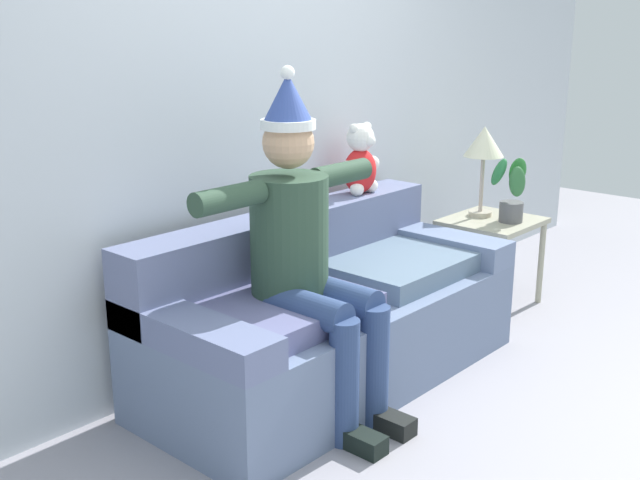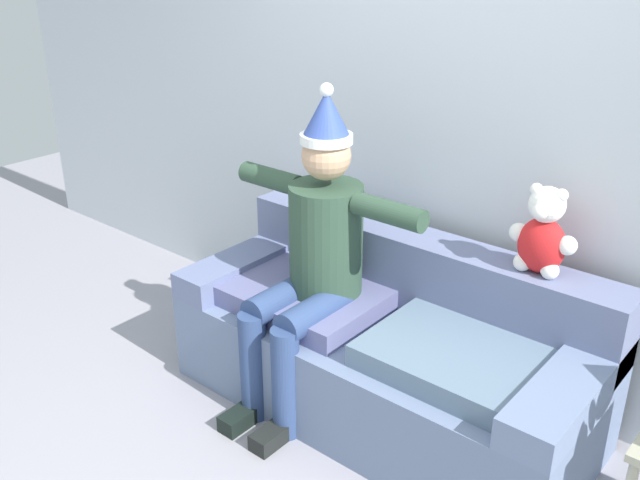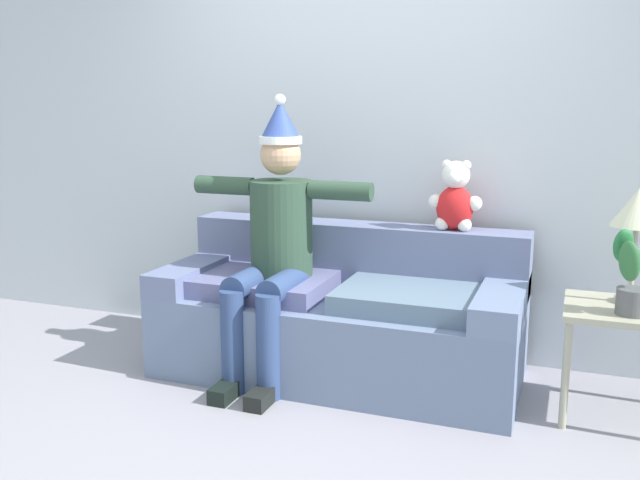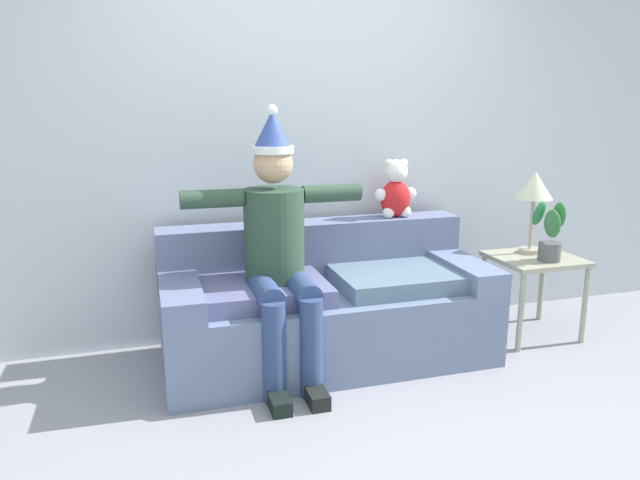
{
  "view_description": "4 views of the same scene",
  "coord_description": "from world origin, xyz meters",
  "px_view_note": "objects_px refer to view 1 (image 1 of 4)",
  "views": [
    {
      "loc": [
        -2.65,
        -1.29,
        1.7
      ],
      "look_at": [
        -0.15,
        0.95,
        0.75
      ],
      "focal_mm": 43.76,
      "sensor_mm": 36.0,
      "label": 1
    },
    {
      "loc": [
        1.55,
        -1.31,
        2.11
      ],
      "look_at": [
        -0.32,
        0.93,
        0.82
      ],
      "focal_mm": 39.52,
      "sensor_mm": 36.0,
      "label": 2
    },
    {
      "loc": [
        1.18,
        -2.42,
        1.48
      ],
      "look_at": [
        -0.07,
        0.89,
        0.77
      ],
      "focal_mm": 38.8,
      "sensor_mm": 36.0,
      "label": 3
    },
    {
      "loc": [
        -1.02,
        -2.22,
        1.55
      ],
      "look_at": [
        -0.1,
        0.82,
        0.79
      ],
      "focal_mm": 33.21,
      "sensor_mm": 36.0,
      "label": 4
    }
  ],
  "objects_px": {
    "couch": "(327,315)",
    "table_lamp": "(484,146)",
    "person_seated": "(305,246)",
    "side_table": "(492,232)",
    "teddy_bear": "(361,162)",
    "potted_plant": "(511,191)"
  },
  "relations": [
    {
      "from": "side_table",
      "to": "person_seated",
      "type": "bearing_deg",
      "value": -177.18
    },
    {
      "from": "teddy_bear",
      "to": "table_lamp",
      "type": "relative_size",
      "value": 0.7
    },
    {
      "from": "couch",
      "to": "person_seated",
      "type": "height_order",
      "value": "person_seated"
    },
    {
      "from": "teddy_bear",
      "to": "potted_plant",
      "type": "height_order",
      "value": "teddy_bear"
    },
    {
      "from": "couch",
      "to": "table_lamp",
      "type": "relative_size",
      "value": 3.55
    },
    {
      "from": "couch",
      "to": "person_seated",
      "type": "xyz_separation_m",
      "value": [
        -0.32,
        -0.16,
        0.45
      ]
    },
    {
      "from": "couch",
      "to": "side_table",
      "type": "distance_m",
      "value": 1.43
    },
    {
      "from": "table_lamp",
      "to": "teddy_bear",
      "type": "bearing_deg",
      "value": 165.36
    },
    {
      "from": "couch",
      "to": "table_lamp",
      "type": "bearing_deg",
      "value": 1.07
    },
    {
      "from": "teddy_bear",
      "to": "potted_plant",
      "type": "xyz_separation_m",
      "value": [
        0.87,
        -0.43,
        -0.24
      ]
    },
    {
      "from": "potted_plant",
      "to": "teddy_bear",
      "type": "bearing_deg",
      "value": 153.57
    },
    {
      "from": "side_table",
      "to": "potted_plant",
      "type": "height_order",
      "value": "potted_plant"
    },
    {
      "from": "table_lamp",
      "to": "potted_plant",
      "type": "xyz_separation_m",
      "value": [
        -0.01,
        -0.2,
        -0.24
      ]
    },
    {
      "from": "teddy_bear",
      "to": "table_lamp",
      "type": "xyz_separation_m",
      "value": [
        0.88,
        -0.23,
        0.01
      ]
    },
    {
      "from": "person_seated",
      "to": "side_table",
      "type": "height_order",
      "value": "person_seated"
    },
    {
      "from": "couch",
      "to": "teddy_bear",
      "type": "relative_size",
      "value": 5.09
    },
    {
      "from": "table_lamp",
      "to": "potted_plant",
      "type": "relative_size",
      "value": 1.35
    },
    {
      "from": "person_seated",
      "to": "side_table",
      "type": "xyz_separation_m",
      "value": [
        1.75,
        0.09,
        -0.31
      ]
    },
    {
      "from": "person_seated",
      "to": "teddy_bear",
      "type": "distance_m",
      "value": 1.0
    },
    {
      "from": "person_seated",
      "to": "teddy_bear",
      "type": "xyz_separation_m",
      "value": [
        0.88,
        0.42,
        0.2
      ]
    },
    {
      "from": "table_lamp",
      "to": "couch",
      "type": "bearing_deg",
      "value": -178.93
    },
    {
      "from": "side_table",
      "to": "table_lamp",
      "type": "distance_m",
      "value": 0.52
    }
  ]
}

